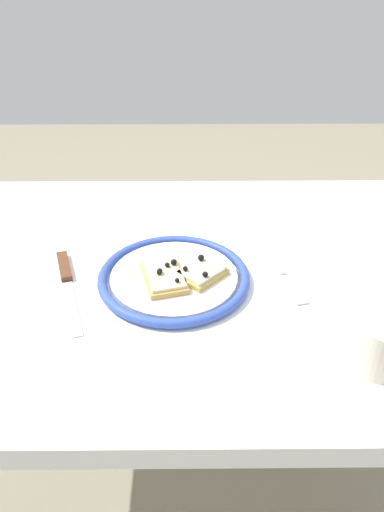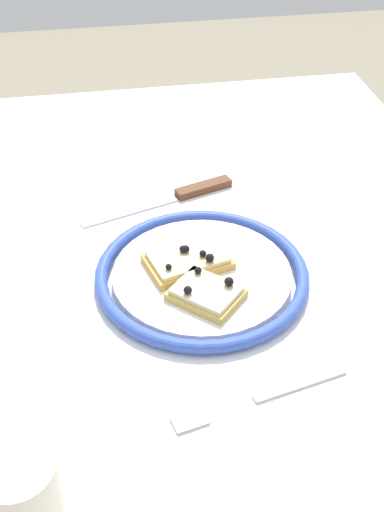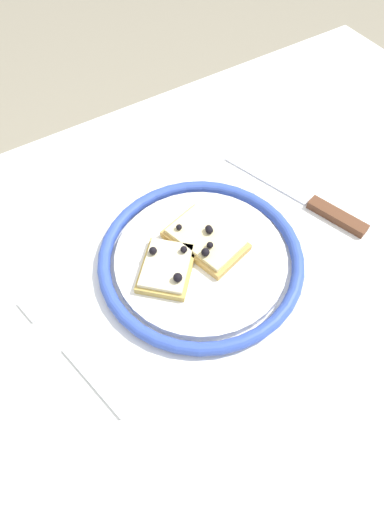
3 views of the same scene
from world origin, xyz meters
The scene contains 7 objects.
dining_table centered at (0.00, 0.00, 0.64)m, with size 1.19×0.78×0.71m.
plate centered at (0.00, 0.04, 0.72)m, with size 0.27×0.27×0.02m.
pizza_slice_near centered at (0.02, 0.06, 0.74)m, with size 0.09×0.12×0.03m.
pizza_slice_far centered at (-0.05, 0.05, 0.74)m, with size 0.10×0.10×0.03m.
knife centered at (0.20, 0.03, 0.72)m, with size 0.09×0.23×0.01m.
fork centered at (-0.20, 0.02, 0.72)m, with size 0.06×0.20×0.00m.
cup centered at (-0.30, 0.25, 0.75)m, with size 0.07×0.07×0.08m, color beige.
Camera 2 is at (-0.64, 0.17, 1.27)m, focal length 46.60 mm.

